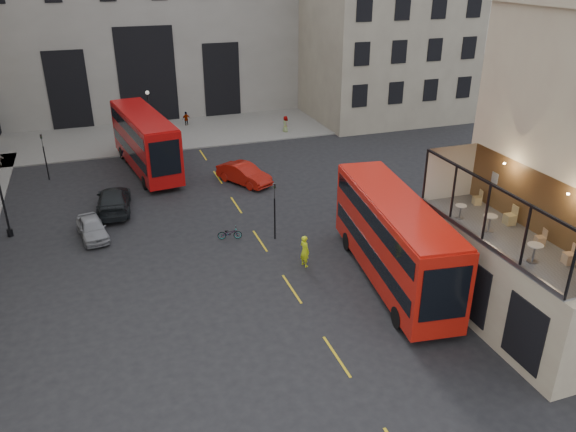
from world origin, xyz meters
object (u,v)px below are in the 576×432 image
object	(u,v)px
traffic_light_far	(44,151)
cafe_chair_d	(477,200)
cafe_chair_b	(540,240)
street_lamp_b	(150,122)
bicycle	(230,233)
car_a	(92,228)
traffic_light_near	(275,204)
pedestrian_d	(285,124)
cyclist	(305,251)
cafe_table_mid	(490,221)
cafe_table_near	(534,250)
cafe_chair_c	(510,219)
car_c	(114,200)
cafe_table_far	(461,210)
bus_far	(145,139)
car_b	(244,174)
pedestrian_c	(186,119)
pedestrian_b	(127,152)
cafe_chair_a	(569,258)
street_lamp_a	(3,202)
bus_near	(394,236)

from	to	relation	value
traffic_light_far	cafe_chair_d	size ratio (longest dim) A/B	4.81
traffic_light_far	cafe_chair_b	size ratio (longest dim) A/B	4.90
street_lamp_b	bicycle	xyz separation A→B (m)	(2.27, -21.07, -1.99)
car_a	traffic_light_near	bearing A→B (deg)	-28.82
traffic_light_far	pedestrian_d	bearing A→B (deg)	15.74
cyclist	cafe_chair_d	xyz separation A→B (m)	(7.90, -4.45, 3.88)
bicycle	cafe_table_mid	world-z (taller)	cafe_table_mid
cafe_table_near	cafe_chair_b	world-z (taller)	cafe_table_near
cyclist	cafe_chair_c	size ratio (longest dim) A/B	2.01
car_c	cafe_table_far	distance (m)	23.96
bus_far	cafe_table_mid	bearing A→B (deg)	-63.83
bus_far	cafe_table_far	bearing A→B (deg)	-63.08
street_lamp_b	car_b	xyz separation A→B (m)	(5.70, -12.02, -1.60)
pedestrian_c	cafe_chair_b	world-z (taller)	cafe_chair_b
car_a	bicycle	xyz separation A→B (m)	(8.23, -3.10, -0.27)
pedestrian_b	cafe_chair_a	xyz separation A→B (m)	(15.90, -33.07, 3.95)
street_lamp_a	cafe_table_far	bearing A→B (deg)	-34.35
pedestrian_b	cafe_chair_d	size ratio (longest dim) A/B	2.32
street_lamp_b	cafe_chair_a	size ratio (longest dim) A/B	6.04
car_b	pedestrian_d	size ratio (longest dim) A/B	2.81
pedestrian_d	bus_near	bearing A→B (deg)	164.06
cafe_chair_b	car_b	bearing A→B (deg)	108.28
pedestrian_b	street_lamp_a	bearing A→B (deg)	-153.48
cafe_chair_a	cafe_chair_d	distance (m)	6.55
cafe_table_near	cafe_chair_b	bearing A→B (deg)	39.58
traffic_light_far	pedestrian_d	xyz separation A→B (m)	(22.44, 6.32, -1.56)
street_lamp_a	cafe_chair_b	xyz separation A→B (m)	(24.31, -19.06, 2.44)
car_b	car_c	world-z (taller)	car_c
street_lamp_a	cafe_table_near	size ratio (longest dim) A/B	6.48
cyclist	pedestrian_d	xyz separation A→B (m)	(7.87, 26.16, -0.10)
car_b	car_c	distance (m)	10.29
bicycle	traffic_light_near	bearing A→B (deg)	-96.06
cafe_table_mid	cafe_table_far	distance (m)	1.75
car_a	cafe_chair_b	distance (m)	26.09
traffic_light_far	cafe_table_mid	size ratio (longest dim) A/B	4.70
bus_far	car_b	world-z (taller)	bus_far
traffic_light_far	street_lamp_b	xyz separation A→B (m)	(9.00, 6.00, -0.03)
traffic_light_far	cafe_table_near	size ratio (longest dim) A/B	4.62
pedestrian_d	cafe_table_far	bearing A→B (deg)	168.43
car_b	bus_far	bearing A→B (deg)	110.97
bicycle	cafe_table_mid	xyz separation A→B (m)	(9.75, -12.07, 4.73)
street_lamp_a	cafe_chair_d	xyz separation A→B (m)	(24.46, -14.29, 2.45)
car_c	cafe_chair_c	bearing A→B (deg)	138.88
bus_far	bicycle	world-z (taller)	bus_far
traffic_light_far	car_b	bearing A→B (deg)	-22.26
pedestrian_d	traffic_light_far	bearing A→B (deg)	97.47
bus_near	cafe_chair_d	world-z (taller)	cafe_chair_d
car_a	cafe_chair_a	bearing A→B (deg)	-53.07
street_lamp_a	street_lamp_b	bearing A→B (deg)	55.49
cafe_chair_a	pedestrian_c	bearing A→B (deg)	101.83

